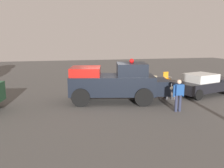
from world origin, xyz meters
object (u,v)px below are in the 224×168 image
(lawn_chair_by_car, at_px, (153,81))
(lawn_chair_near_truck, at_px, (161,90))
(vintage_fire_truck, at_px, (116,82))
(spectator_seated, at_px, (162,88))
(classic_hot_rod, at_px, (204,84))
(lawn_chair_spare, at_px, (166,77))
(spectator_standing, at_px, (179,93))

(lawn_chair_by_car, bearing_deg, lawn_chair_near_truck, -105.00)
(vintage_fire_truck, relative_size, lawn_chair_by_car, 6.15)
(lawn_chair_near_truck, bearing_deg, spectator_seated, 4.15)
(classic_hot_rod, bearing_deg, vintage_fire_truck, -176.47)
(lawn_chair_spare, bearing_deg, lawn_chair_by_car, -139.07)
(vintage_fire_truck, height_order, spectator_seated, vintage_fire_truck)
(vintage_fire_truck, relative_size, classic_hot_rod, 1.33)
(vintage_fire_truck, distance_m, lawn_chair_spare, 7.24)
(lawn_chair_spare, bearing_deg, spectator_standing, -112.32)
(lawn_chair_by_car, bearing_deg, spectator_seated, -102.64)
(classic_hot_rod, relative_size, lawn_chair_near_truck, 4.61)
(vintage_fire_truck, bearing_deg, lawn_chair_near_truck, -1.14)
(vintage_fire_truck, height_order, lawn_chair_spare, vintage_fire_truck)
(vintage_fire_truck, distance_m, classic_hot_rod, 6.24)
(spectator_seated, xyz_separation_m, spectator_standing, (-0.36, -2.58, 0.27))
(classic_hot_rod, xyz_separation_m, spectator_standing, (-3.58, -3.01, 0.22))
(vintage_fire_truck, xyz_separation_m, classic_hot_rod, (6.21, 0.38, -0.45))
(lawn_chair_near_truck, height_order, spectator_standing, spectator_standing)
(classic_hot_rod, xyz_separation_m, spectator_seated, (-3.21, -0.43, -0.05))
(lawn_chair_near_truck, height_order, spectator_seated, spectator_seated)
(spectator_seated, bearing_deg, vintage_fire_truck, 179.09)
(spectator_seated, bearing_deg, lawn_chair_near_truck, -175.85)
(lawn_chair_spare, height_order, spectator_seated, spectator_seated)
(vintage_fire_truck, height_order, classic_hot_rod, vintage_fire_truck)
(lawn_chair_by_car, relative_size, spectator_standing, 0.61)
(classic_hot_rod, height_order, lawn_chair_by_car, classic_hot_rod)
(lawn_chair_spare, xyz_separation_m, spectator_standing, (-2.95, -7.19, 0.37))
(classic_hot_rod, distance_m, lawn_chair_by_car, 3.58)
(vintage_fire_truck, relative_size, spectator_seated, 4.86)
(classic_hot_rod, distance_m, lawn_chair_near_truck, 3.38)
(classic_hot_rod, bearing_deg, spectator_seated, -172.37)
(spectator_standing, bearing_deg, lawn_chair_by_car, 79.52)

